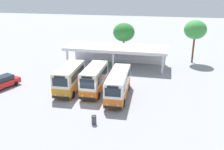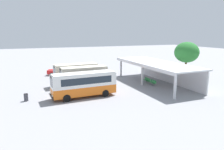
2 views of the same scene
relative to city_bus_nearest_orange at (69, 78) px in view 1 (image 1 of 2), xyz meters
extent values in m
plane|color=#939399|center=(3.34, -2.35, -1.83)|extent=(180.00, 180.00, 0.00)
cylinder|color=black|center=(1.17, -1.96, -1.38)|extent=(0.26, 0.91, 0.90)
cylinder|color=black|center=(-0.99, -2.06, -1.38)|extent=(0.26, 0.91, 0.90)
cylinder|color=black|center=(0.98, 2.08, -1.38)|extent=(0.26, 0.91, 0.90)
cylinder|color=black|center=(-1.17, 1.99, -1.38)|extent=(0.26, 0.91, 0.90)
cube|color=orange|center=(0.00, 0.01, -0.85)|extent=(2.55, 6.62, 1.19)
cube|color=beige|center=(0.00, 0.01, 0.56)|extent=(2.55, 6.62, 1.62)
cube|color=beige|center=(0.00, 0.01, 1.43)|extent=(2.47, 6.42, 0.12)
cube|color=black|center=(0.15, -3.28, -1.30)|extent=(2.14, 0.20, 0.28)
cube|color=#1E2833|center=(0.15, -3.23, 0.61)|extent=(1.85, 0.13, 1.05)
cube|color=black|center=(0.15, -3.23, 1.25)|extent=(1.35, 0.11, 0.24)
cube|color=#1E2833|center=(1.11, 0.16, 0.61)|extent=(0.27, 5.22, 0.89)
cube|color=#1E2833|center=(-1.12, 0.06, 0.61)|extent=(0.27, 5.22, 0.89)
sphere|color=#EAEACC|center=(0.77, -3.24, -0.99)|extent=(0.20, 0.20, 0.20)
sphere|color=#EAEACC|center=(-0.47, -3.29, -0.99)|extent=(0.20, 0.20, 0.20)
cylinder|color=black|center=(4.27, -1.62, -1.38)|extent=(0.23, 0.90, 0.90)
cylinder|color=black|center=(2.25, -1.65, -1.38)|extent=(0.23, 0.90, 0.90)
cylinder|color=black|center=(4.21, 2.36, -1.38)|extent=(0.23, 0.90, 0.90)
cylinder|color=black|center=(2.19, 2.33, -1.38)|extent=(0.23, 0.90, 0.90)
cube|color=orange|center=(3.23, 0.35, -0.94)|extent=(2.22, 6.45, 1.01)
cube|color=beige|center=(3.23, 0.35, 0.48)|extent=(2.22, 6.45, 1.83)
cube|color=beige|center=(3.23, 0.35, 1.46)|extent=(2.16, 6.26, 0.12)
cube|color=black|center=(3.28, -2.89, -1.30)|extent=(2.02, 0.13, 0.28)
cube|color=#1E2833|center=(3.28, -2.84, 0.53)|extent=(1.74, 0.08, 1.19)
cube|color=black|center=(3.28, -2.84, 1.28)|extent=(1.27, 0.07, 0.24)
cube|color=#1E2833|center=(4.28, 0.47, 0.53)|extent=(0.12, 5.13, 1.01)
cube|color=#1E2833|center=(2.18, 0.44, 0.53)|extent=(0.12, 5.13, 1.01)
sphere|color=#EAEACC|center=(3.87, -2.87, -0.99)|extent=(0.20, 0.20, 0.20)
sphere|color=#EAEACC|center=(2.70, -2.89, -0.99)|extent=(0.20, 0.20, 0.20)
cylinder|color=black|center=(7.57, -2.93, -1.38)|extent=(0.26, 0.91, 0.90)
cylinder|color=black|center=(5.56, -3.02, -1.38)|extent=(0.26, 0.91, 0.90)
cylinder|color=black|center=(7.36, 1.98, -1.38)|extent=(0.26, 0.91, 0.90)
cylinder|color=black|center=(5.35, 1.89, -1.38)|extent=(0.26, 0.91, 0.90)
cube|color=orange|center=(6.46, -0.52, -0.90)|extent=(2.45, 8.01, 1.09)
cube|color=silver|center=(6.46, -0.52, 0.41)|extent=(2.45, 8.01, 1.53)
cube|color=silver|center=(6.46, -0.52, 1.24)|extent=(2.38, 7.77, 0.12)
cube|color=black|center=(6.63, -4.51, -1.30)|extent=(2.01, 0.19, 0.28)
cube|color=#1E2833|center=(6.63, -4.46, 0.46)|extent=(1.73, 0.12, 0.99)
cube|color=black|center=(6.63, -4.46, 1.06)|extent=(1.27, 0.10, 0.24)
cube|color=#1E2833|center=(7.50, -0.37, 0.46)|extent=(0.31, 6.33, 0.84)
cube|color=#1E2833|center=(5.41, -0.47, 0.46)|extent=(0.31, 6.33, 0.84)
sphere|color=#EAEACC|center=(7.21, -4.47, -0.99)|extent=(0.20, 0.20, 0.20)
sphere|color=#EAEACC|center=(6.05, -4.52, -0.99)|extent=(0.20, 0.20, 0.20)
cylinder|color=black|center=(-7.86, 0.06, -1.51)|extent=(0.39, 0.66, 0.64)
cylinder|color=black|center=(-9.42, 0.63, -1.51)|extent=(0.39, 0.66, 0.64)
cube|color=red|center=(-9.13, -1.00, -1.16)|extent=(3.24, 4.92, 0.70)
cube|color=#1E2833|center=(-9.05, -0.78, -0.51)|extent=(2.23, 2.76, 0.60)
cylinder|color=silver|center=(-4.11, 9.47, -0.23)|extent=(0.36, 0.36, 3.20)
cylinder|color=silver|center=(3.66, 9.47, -0.23)|extent=(0.36, 0.36, 3.20)
cylinder|color=silver|center=(11.44, 9.47, -0.23)|extent=(0.36, 0.36, 3.20)
cube|color=silver|center=(3.66, 14.31, -0.23)|extent=(16.35, 0.20, 3.20)
cube|color=silver|center=(3.66, 11.79, 1.47)|extent=(16.85, 5.75, 0.20)
cube|color=silver|center=(3.66, 8.97, 1.23)|extent=(16.85, 0.10, 0.28)
cylinder|color=slate|center=(2.53, 10.57, -1.61)|extent=(0.03, 0.03, 0.44)
cylinder|color=slate|center=(2.18, 10.57, -1.61)|extent=(0.03, 0.03, 0.44)
cylinder|color=slate|center=(2.53, 10.92, -1.61)|extent=(0.03, 0.03, 0.44)
cylinder|color=slate|center=(2.18, 10.92, -1.61)|extent=(0.03, 0.03, 0.44)
cube|color=#2D8C47|center=(2.36, 10.74, -1.37)|extent=(0.44, 0.44, 0.04)
cube|color=#2D8C47|center=(2.36, 10.94, -1.17)|extent=(0.44, 0.04, 0.40)
cylinder|color=slate|center=(3.11, 10.55, -1.61)|extent=(0.03, 0.03, 0.44)
cylinder|color=slate|center=(2.75, 10.55, -1.61)|extent=(0.03, 0.03, 0.44)
cylinder|color=slate|center=(3.11, 10.90, -1.61)|extent=(0.03, 0.03, 0.44)
cylinder|color=slate|center=(2.76, 10.91, -1.61)|extent=(0.03, 0.03, 0.44)
cube|color=#2D8C47|center=(2.93, 10.73, -1.37)|extent=(0.44, 0.44, 0.04)
cube|color=#2D8C47|center=(2.93, 10.93, -1.17)|extent=(0.44, 0.04, 0.40)
cylinder|color=slate|center=(3.68, 10.48, -1.61)|extent=(0.03, 0.03, 0.44)
cylinder|color=slate|center=(3.33, 10.49, -1.61)|extent=(0.03, 0.03, 0.44)
cylinder|color=slate|center=(3.69, 10.84, -1.61)|extent=(0.03, 0.03, 0.44)
cylinder|color=slate|center=(3.33, 10.84, -1.61)|extent=(0.03, 0.03, 0.44)
cube|color=#2D8C47|center=(3.51, 10.66, -1.37)|extent=(0.44, 0.44, 0.04)
cube|color=#2D8C47|center=(3.51, 10.86, -1.17)|extent=(0.44, 0.04, 0.40)
cylinder|color=slate|center=(4.26, 10.53, -1.61)|extent=(0.03, 0.03, 0.44)
cylinder|color=slate|center=(3.91, 10.54, -1.61)|extent=(0.03, 0.03, 0.44)
cylinder|color=slate|center=(4.26, 10.89, -1.61)|extent=(0.03, 0.03, 0.44)
cylinder|color=slate|center=(3.91, 10.89, -1.61)|extent=(0.03, 0.03, 0.44)
cube|color=#2D8C47|center=(4.08, 10.71, -1.37)|extent=(0.44, 0.44, 0.04)
cube|color=#2D8C47|center=(4.09, 10.91, -1.17)|extent=(0.44, 0.04, 0.40)
cylinder|color=slate|center=(4.83, 10.56, -1.61)|extent=(0.03, 0.03, 0.44)
cylinder|color=slate|center=(4.48, 10.56, -1.61)|extent=(0.03, 0.03, 0.44)
cylinder|color=slate|center=(4.84, 10.91, -1.61)|extent=(0.03, 0.03, 0.44)
cylinder|color=slate|center=(4.49, 10.91, -1.61)|extent=(0.03, 0.03, 0.44)
cube|color=#2D8C47|center=(4.66, 10.74, -1.37)|extent=(0.44, 0.44, 0.04)
cube|color=#2D8C47|center=(4.66, 10.94, -1.17)|extent=(0.44, 0.04, 0.40)
cylinder|color=slate|center=(5.41, 10.48, -1.61)|extent=(0.03, 0.03, 0.44)
cylinder|color=slate|center=(5.06, 10.48, -1.61)|extent=(0.03, 0.03, 0.44)
cylinder|color=slate|center=(5.41, 10.83, -1.61)|extent=(0.03, 0.03, 0.44)
cylinder|color=slate|center=(5.06, 10.84, -1.61)|extent=(0.03, 0.03, 0.44)
cube|color=#2D8C47|center=(5.24, 10.66, -1.37)|extent=(0.44, 0.44, 0.04)
cube|color=#2D8C47|center=(5.24, 10.86, -1.17)|extent=(0.44, 0.04, 0.40)
cylinder|color=brown|center=(3.95, 17.60, -0.17)|extent=(0.32, 0.32, 3.31)
ellipsoid|color=#28722D|center=(3.95, 17.60, 2.97)|extent=(3.98, 3.98, 3.38)
cylinder|color=brown|center=(16.44, 16.93, 0.38)|extent=(0.32, 0.32, 4.41)
ellipsoid|color=green|center=(16.44, 16.93, 4.01)|extent=(3.81, 3.81, 3.24)
cylinder|color=#3F3F47|center=(5.37, -7.31, -1.40)|extent=(0.48, 0.48, 0.85)
torus|color=black|center=(5.37, -7.31, -0.96)|extent=(0.49, 0.49, 0.06)
camera|label=1|loc=(11.82, -28.28, 11.05)|focal=40.39mm
camera|label=2|loc=(31.62, -7.21, 6.13)|focal=34.21mm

